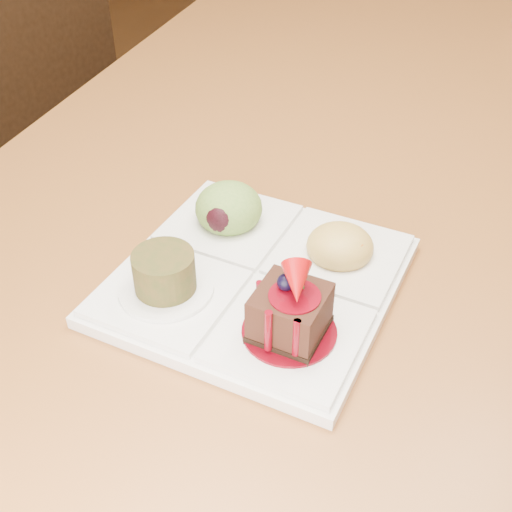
% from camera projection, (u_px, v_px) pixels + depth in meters
% --- Properties ---
extents(ground, '(6.00, 6.00, 0.00)m').
position_uv_depth(ground, '(390.00, 368.00, 1.50)').
color(ground, brown).
extents(dining_table, '(1.00, 1.80, 0.75)m').
position_uv_depth(dining_table, '(443.00, 94.00, 1.08)').
color(dining_table, brown).
rests_on(dining_table, ground).
extents(chair_left, '(0.48, 0.48, 0.89)m').
position_uv_depth(chair_left, '(83.00, 115.00, 1.41)').
color(chair_left, black).
rests_on(chair_left, ground).
extents(sampler_plate, '(0.27, 0.27, 0.10)m').
position_uv_depth(sampler_plate, '(256.00, 267.00, 0.58)').
color(sampler_plate, white).
rests_on(sampler_plate, dining_table).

